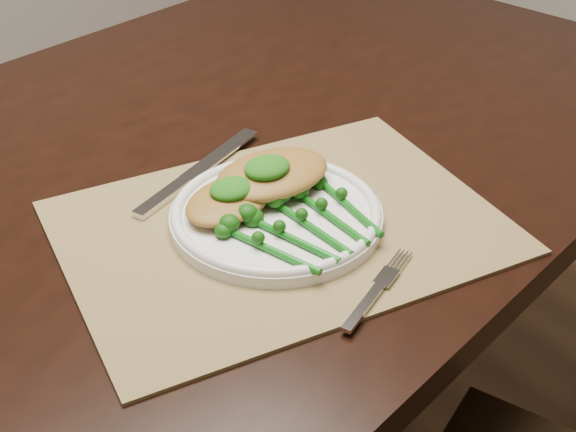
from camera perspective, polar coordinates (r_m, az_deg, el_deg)
dining_table at (r=1.27m, az=-6.00°, el=-10.63°), size 1.73×1.16×0.75m
placemat at (r=0.91m, az=-0.52°, el=-0.80°), size 0.54×0.44×0.00m
dinner_plate at (r=0.91m, az=-0.84°, el=0.14°), size 0.24×0.24×0.02m
knife at (r=0.99m, az=-7.13°, el=2.67°), size 0.23×0.10×0.01m
fork at (r=0.82m, az=6.68°, el=-4.78°), size 0.14×0.07×0.00m
chicken_fillet_left at (r=0.90m, az=-4.21°, el=1.16°), size 0.14×0.11×0.02m
chicken_fillet_right at (r=0.93m, az=-1.15°, el=3.00°), size 0.15×0.10×0.03m
pesto_dollop_left at (r=0.90m, az=-4.03°, el=1.94°), size 0.05×0.04×0.02m
pesto_dollop_right at (r=0.91m, az=-1.49°, el=3.46°), size 0.06×0.05×0.02m
broccolini_bundle at (r=0.87m, az=1.76°, el=-0.86°), size 0.15×0.17×0.04m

